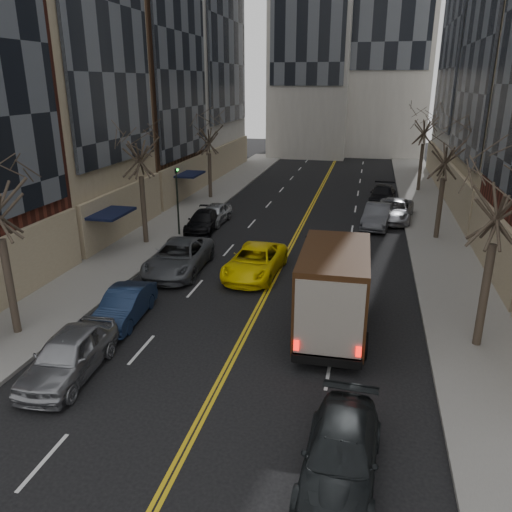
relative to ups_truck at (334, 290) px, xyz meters
The scene contains 20 objects.
sidewalk_left 20.28m from the ups_truck, 127.74° to the left, with size 4.00×66.00×0.15m, color slate.
sidewalk_right 17.03m from the ups_truck, 70.56° to the left, with size 4.00×66.00×0.15m, color slate.
tree_lf_mid 15.85m from the ups_truck, 143.58° to the left, with size 3.20×3.20×8.91m.
tree_lf_far 25.46m from the ups_truck, 118.97° to the left, with size 3.20×3.20×8.12m.
tree_rt_near 7.13m from the ups_truck, ahead, with size 3.20×3.20×8.71m.
tree_rt_mid 15.61m from the ups_truck, 68.74° to the left, with size 3.20×3.20×8.32m.
tree_rt_far 29.88m from the ups_truck, 79.37° to the left, with size 3.20×3.20×9.11m.
traffic_signal 15.40m from the ups_truck, 134.44° to the left, with size 0.29×0.26×4.70m.
ups_truck is the anchor object (origin of this frame).
observer_sedan 7.91m from the ups_truck, 83.89° to the right, with size 2.12×4.72×1.34m.
taxi 7.07m from the ups_truck, 129.32° to the left, with size 2.46×5.33×1.48m, color yellow.
pedestrian 7.85m from the ups_truck, 104.16° to the left, with size 0.61×0.40×1.68m, color black.
parked_lf_a 9.96m from the ups_truck, 148.69° to the right, with size 1.87×4.64×1.58m, color #939599.
parked_lf_b 8.70m from the ups_truck, behind, with size 1.44×4.14×1.36m, color #121F39.
parked_lf_c 9.91m from the ups_truck, 149.24° to the left, with size 2.63×5.70×1.58m, color #4A4D52.
parked_lf_d 15.93m from the ups_truck, 127.47° to the left, with size 1.82×4.49×1.30m, color black.
parked_lf_e 17.37m from the ups_truck, 123.12° to the left, with size 1.64×4.08×1.39m, color #A9ADB1.
parked_rt_a 16.26m from the ups_truck, 83.81° to the left, with size 1.66×4.77×1.57m, color #48494F.
parked_rt_b 18.42m from the ups_truck, 80.81° to the left, with size 2.50×5.42×1.51m, color #A1A2A9.
parked_rt_c 23.56m from the ups_truck, 84.62° to the left, with size 2.01×4.96×1.44m, color black.
Camera 1 is at (4.38, -7.15, 9.54)m, focal length 35.00 mm.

